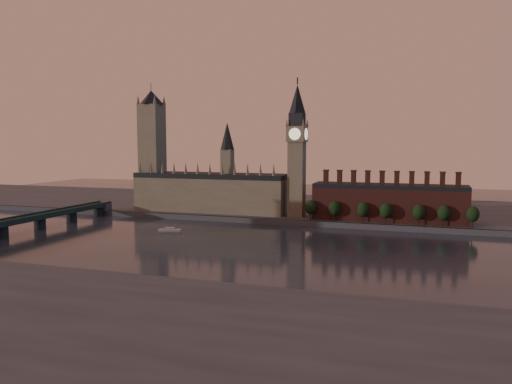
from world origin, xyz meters
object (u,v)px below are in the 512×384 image
victoria_tower (152,145)px  river_boat (170,230)px  big_ben (297,149)px  westminster_bridge (18,223)px

victoria_tower → river_boat: bearing=-53.4°
river_boat → big_ben: bearing=29.0°
river_boat → victoria_tower: bearing=110.1°
victoria_tower → big_ben: bearing=-2.2°
victoria_tower → westminster_bridge: 133.21m
victoria_tower → big_ben: 130.12m
big_ben → river_boat: 116.78m
victoria_tower → westminster_bridge: bearing=-106.6°
big_ben → westminster_bridge: size_ratio=0.54×
big_ben → victoria_tower: bearing=177.8°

